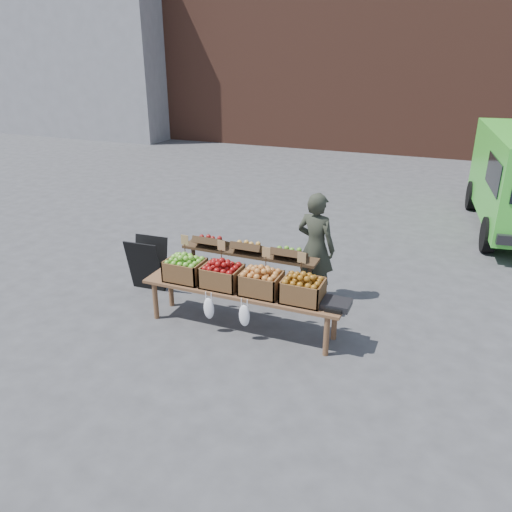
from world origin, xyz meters
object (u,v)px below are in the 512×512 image
at_px(back_table, 249,270).
at_px(crate_golden_apples, 185,270).
at_px(crate_red_apples, 261,283).
at_px(chalkboard_sign, 148,264).
at_px(display_bench, 242,309).
at_px(weighing_scale, 336,304).
at_px(crate_green_apples, 303,291).
at_px(vendor, 316,248).
at_px(crate_russet_pears, 222,276).

bearing_deg(back_table, crate_golden_apples, -130.96).
bearing_deg(crate_red_apples, chalkboard_sign, 165.17).
distance_m(chalkboard_sign, crate_golden_apples, 1.17).
bearing_deg(display_bench, crate_red_apples, 0.00).
bearing_deg(weighing_scale, back_table, 153.59).
distance_m(crate_golden_apples, weighing_scale, 2.08).
bearing_deg(crate_red_apples, back_table, 123.41).
bearing_deg(chalkboard_sign, crate_red_apples, -17.96).
relative_size(chalkboard_sign, crate_green_apples, 1.66).
xyz_separation_m(back_table, weighing_scale, (1.45, -0.72, 0.09)).
relative_size(vendor, crate_golden_apples, 3.25).
xyz_separation_m(display_bench, crate_red_apples, (0.28, 0.00, 0.42)).
relative_size(back_table, display_bench, 0.78).
bearing_deg(crate_golden_apples, chalkboard_sign, 150.82).
bearing_deg(weighing_scale, crate_green_apples, 180.00).
bearing_deg(display_bench, chalkboard_sign, 163.05).
height_order(chalkboard_sign, crate_golden_apples, crate_golden_apples).
xyz_separation_m(back_table, crate_red_apples, (0.47, -0.72, 0.19)).
relative_size(chalkboard_sign, display_bench, 0.31).
relative_size(vendor, chalkboard_sign, 1.96).
bearing_deg(back_table, weighing_scale, -26.41).
relative_size(vendor, display_bench, 0.60).
xyz_separation_m(crate_russet_pears, weighing_scale, (1.52, 0.00, -0.10)).
bearing_deg(chalkboard_sign, display_bench, -20.08).
height_order(vendor, display_bench, vendor).
distance_m(back_table, crate_golden_apples, 0.97).
xyz_separation_m(chalkboard_sign, display_bench, (1.82, -0.55, -0.13)).
distance_m(chalkboard_sign, back_table, 1.63).
bearing_deg(back_table, crate_red_apples, -56.59).
relative_size(crate_golden_apples, weighing_scale, 1.47).
bearing_deg(crate_golden_apples, crate_russet_pears, 0.00).
bearing_deg(vendor, crate_red_apples, 86.13).
distance_m(back_table, weighing_scale, 1.62).
bearing_deg(crate_golden_apples, crate_green_apples, 0.00).
xyz_separation_m(back_table, crate_golden_apples, (-0.63, -0.72, 0.19)).
relative_size(crate_golden_apples, crate_russet_pears, 1.00).
xyz_separation_m(crate_golden_apples, crate_green_apples, (1.65, 0.00, 0.00)).
xyz_separation_m(display_bench, weighing_scale, (1.25, 0.00, 0.33)).
height_order(chalkboard_sign, crate_green_apples, crate_green_apples).
relative_size(back_table, crate_red_apples, 4.20).
height_order(vendor, crate_green_apples, vendor).
xyz_separation_m(chalkboard_sign, crate_russet_pears, (1.54, -0.55, 0.30)).
bearing_deg(crate_green_apples, chalkboard_sign, 168.16).
xyz_separation_m(chalkboard_sign, crate_golden_apples, (0.99, -0.55, 0.30)).
distance_m(chalkboard_sign, crate_russet_pears, 1.66).
bearing_deg(crate_red_apples, crate_russet_pears, 180.00).
relative_size(chalkboard_sign, crate_red_apples, 1.66).
bearing_deg(weighing_scale, crate_red_apples, 180.00).
height_order(display_bench, crate_russet_pears, crate_russet_pears).
xyz_separation_m(vendor, back_table, (-0.84, -0.48, -0.29)).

